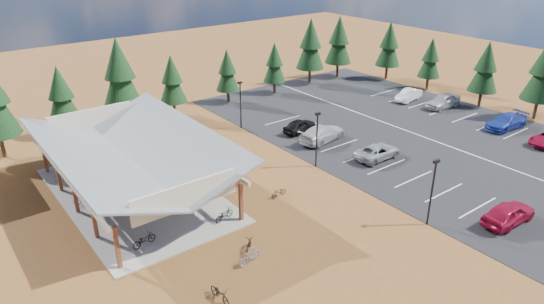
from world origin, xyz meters
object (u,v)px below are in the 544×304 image
object	(u,v)px
bike_2	(85,197)
bike_14	(219,164)
bike_pavilion	(130,151)
trash_bin_0	(231,176)
trash_bin_1	(231,176)
bike_6	(148,183)
bike_16	(279,192)
bike_4	(224,214)
lamp_post_0	(432,188)
lamp_post_1	(317,136)
bike_3	(75,174)
bike_15	(237,183)
car_3	(322,133)
car_8	(443,101)
bike_7	(137,148)
car_9	(408,95)
bike_13	(250,256)
car_4	(300,126)
bike_5	(186,197)
car_2	(377,152)
bike_12	(248,246)
car_7	(506,122)
bike_8	(220,293)
lamp_post_2	(240,102)
car_0	(509,213)
bike_1	(130,200)

from	to	relation	value
bike_2	bike_14	bearing A→B (deg)	-89.60
bike_pavilion	trash_bin_0	distance (m)	8.55
trash_bin_1	bike_14	bearing A→B (deg)	80.12
bike_6	bike_16	bearing A→B (deg)	-116.48
bike_4	bike_14	size ratio (longest dim) A/B	0.95
lamp_post_0	bike_4	bearing A→B (deg)	140.80
trash_bin_0	bike_16	bearing A→B (deg)	-71.43
lamp_post_1	bike_2	xyz separation A→B (m)	(-18.69, 5.97, -2.41)
bike_pavilion	bike_3	xyz separation A→B (m)	(-3.15, 5.25, -3.17)
bike_15	car_3	bearing A→B (deg)	-109.40
trash_bin_0	car_8	size ratio (longest dim) A/B	0.18
bike_7	car_9	world-z (taller)	car_9
bike_13	car_3	xyz separation A→B (m)	(17.27, 11.87, 0.33)
bike_6	car_4	bearing A→B (deg)	-66.28
bike_5	bike_13	size ratio (longest dim) A/B	0.91
bike_13	car_9	size ratio (longest dim) A/B	0.40
car_2	car_3	bearing A→B (deg)	10.41
bike_pavilion	bike_12	xyz separation A→B (m)	(2.85, -11.77, -3.42)
bike_12	bike_15	bearing A→B (deg)	-73.18
bike_4	car_8	world-z (taller)	car_8
bike_15	car_7	distance (m)	31.09
trash_bin_0	car_2	size ratio (longest dim) A/B	0.19
lamp_post_0	bike_2	bearing A→B (deg)	136.12
car_4	car_8	size ratio (longest dim) A/B	0.83
bike_4	car_8	xyz separation A→B (m)	(34.38, 5.39, 0.32)
bike_8	car_2	xyz separation A→B (m)	(21.82, 7.44, 0.24)
lamp_post_2	bike_14	xyz separation A→B (m)	(-7.14, -7.03, -2.50)
car_0	trash_bin_1	bearing A→B (deg)	37.15
car_3	trash_bin_0	bearing A→B (deg)	88.55
bike_pavilion	car_9	size ratio (longest dim) A/B	4.48
car_7	bike_14	bearing A→B (deg)	-104.36
car_7	bike_6	bearing A→B (deg)	-101.18
lamp_post_2	car_7	distance (m)	28.57
car_8	car_3	bearing A→B (deg)	-91.64
lamp_post_2	bike_1	world-z (taller)	lamp_post_2
bike_pavilion	trash_bin_0	size ratio (longest dim) A/B	21.56
trash_bin_0	bike_12	bearing A→B (deg)	-116.43
car_7	car_8	bearing A→B (deg)	-178.26
bike_12	car_0	world-z (taller)	car_0
trash_bin_1	car_4	size ratio (longest dim) A/B	0.22
bike_13	car_4	distance (m)	22.76
bike_15	car_2	size ratio (longest dim) A/B	0.38
bike_4	bike_14	xyz separation A→B (m)	(4.29, 7.65, -0.07)
bike_1	car_0	distance (m)	28.02
bike_2	car_7	xyz separation A→B (m)	(41.15, -11.51, 0.25)
bike_7	car_7	xyz separation A→B (m)	(34.21, -17.76, 0.16)
lamp_post_1	car_7	xyz separation A→B (m)	(22.46, -5.53, -2.16)
lamp_post_0	bike_7	bearing A→B (deg)	115.88
lamp_post_1	bike_2	size ratio (longest dim) A/B	2.90
bike_8	car_7	size ratio (longest dim) A/B	0.34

